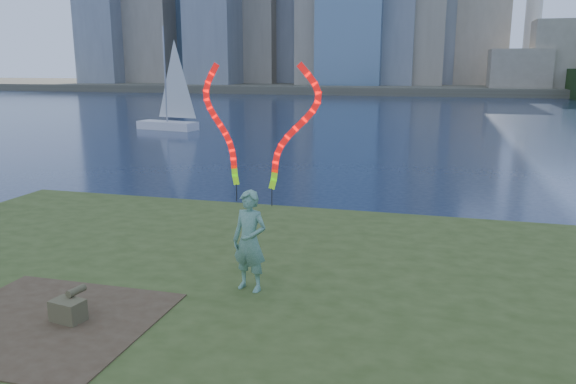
% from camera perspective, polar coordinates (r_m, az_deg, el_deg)
% --- Properties ---
extents(ground, '(320.00, 320.00, 0.00)m').
position_cam_1_polar(ground, '(11.21, -3.47, -11.20)').
color(ground, '#17233B').
rests_on(ground, ground).
extents(grassy_knoll, '(20.00, 18.00, 0.80)m').
position_cam_1_polar(grassy_knoll, '(9.14, -8.26, -14.83)').
color(grassy_knoll, '#39481A').
rests_on(grassy_knoll, ground).
extents(dirt_patch, '(3.20, 3.00, 0.02)m').
position_cam_1_polar(dirt_patch, '(9.31, -23.49, -12.05)').
color(dirt_patch, '#47331E').
rests_on(dirt_patch, grassy_knoll).
extents(far_shore, '(320.00, 40.00, 1.20)m').
position_cam_1_polar(far_shore, '(104.81, 13.67, 10.31)').
color(far_shore, '#504B3B').
rests_on(far_shore, ground).
extents(woman_with_ribbons, '(2.04, 0.64, 4.10)m').
position_cam_1_polar(woman_with_ribbons, '(9.35, -3.83, -1.85)').
color(woman_with_ribbons, '#1C6743').
rests_on(woman_with_ribbons, grassy_knoll).
extents(canvas_bag, '(0.53, 0.59, 0.46)m').
position_cam_1_polar(canvas_bag, '(9.16, -21.39, -11.06)').
color(canvas_bag, brown).
rests_on(canvas_bag, grassy_knoll).
extents(sailboat, '(4.81, 2.24, 7.21)m').
position_cam_1_polar(sailboat, '(41.17, -11.93, 7.92)').
color(sailboat, white).
rests_on(sailboat, ground).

